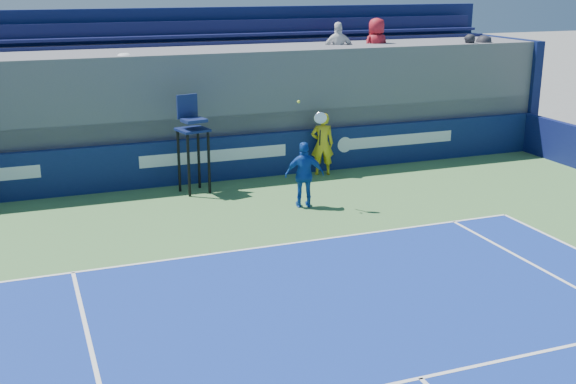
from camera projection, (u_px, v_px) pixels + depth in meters
name	position (u px, v px, depth m)	size (l,w,h in m)	color
ball_person	(322.00, 144.00, 19.80)	(0.63, 0.42, 1.74)	gold
back_hoarding	(214.00, 159.00, 19.25)	(20.40, 0.21, 1.20)	#0D1C4D
umpire_chair	(192.00, 134.00, 17.98)	(0.84, 0.84, 2.48)	black
tennis_player	(305.00, 174.00, 16.99)	(0.99, 0.63, 2.57)	#1444AA
stadium_seating	(196.00, 101.00, 20.74)	(21.00, 4.05, 4.40)	#57575D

